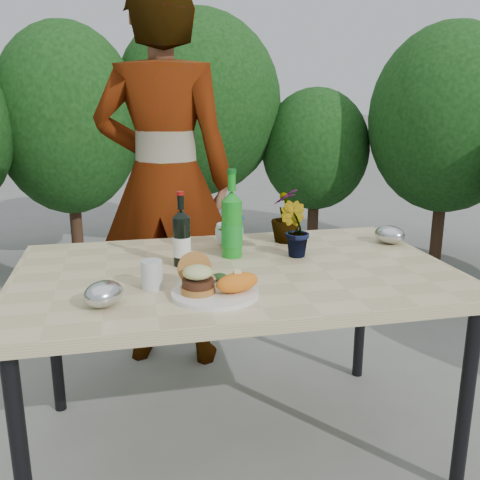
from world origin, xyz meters
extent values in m
plane|color=slate|center=(0.00, 0.00, 0.00)|extent=(80.00, 80.00, 0.00)
cube|color=#CEBB89|center=(0.00, 0.00, 0.73)|extent=(1.60, 1.00, 0.04)
cylinder|color=black|center=(-0.72, -0.42, 0.35)|extent=(0.05, 0.05, 0.71)
cylinder|color=black|center=(0.72, -0.42, 0.35)|extent=(0.05, 0.05, 0.71)
cylinder|color=black|center=(-0.72, 0.42, 0.35)|extent=(0.05, 0.05, 0.71)
cylinder|color=black|center=(0.72, 0.42, 0.35)|extent=(0.05, 0.05, 0.71)
cylinder|color=#382316|center=(-0.80, 2.80, 0.21)|extent=(0.10, 0.10, 0.42)
ellipsoid|color=#21561C|center=(-0.80, 2.80, 1.19)|extent=(1.18, 1.18, 1.54)
cylinder|color=#382316|center=(0.30, 3.00, 0.25)|extent=(0.10, 0.10, 0.50)
ellipsoid|color=#21561C|center=(0.30, 3.00, 1.31)|extent=(1.46, 1.46, 1.61)
cylinder|color=#382316|center=(1.30, 2.70, 0.19)|extent=(0.10, 0.10, 0.38)
ellipsoid|color=#21561C|center=(1.30, 2.70, 0.92)|extent=(0.95, 0.95, 1.08)
cylinder|color=#382316|center=(2.20, 2.10, 0.22)|extent=(0.10, 0.10, 0.44)
ellipsoid|color=#21561C|center=(2.20, 2.10, 1.20)|extent=(1.27, 1.27, 1.51)
cylinder|color=white|center=(-0.12, -0.26, 0.76)|extent=(0.28, 0.28, 0.01)
cylinder|color=#B7722D|center=(-0.18, -0.26, 0.78)|extent=(0.11, 0.11, 0.02)
cylinder|color=#472314|center=(-0.18, -0.26, 0.80)|extent=(0.10, 0.10, 0.02)
ellipsoid|color=beige|center=(-0.18, -0.26, 0.83)|extent=(0.10, 0.10, 0.04)
cylinder|color=#B7722D|center=(-0.18, -0.18, 0.82)|extent=(0.11, 0.06, 0.11)
ellipsoid|color=orange|center=(-0.05, -0.28, 0.80)|extent=(0.17, 0.12, 0.06)
ellipsoid|color=olive|center=(-0.12, -0.17, 0.78)|extent=(0.04, 0.04, 0.02)
ellipsoid|color=#193814|center=(-0.09, -0.16, 0.78)|extent=(0.06, 0.04, 0.03)
cylinder|color=black|center=(-0.19, 0.08, 0.84)|extent=(0.07, 0.07, 0.18)
cylinder|color=white|center=(-0.19, 0.08, 0.82)|extent=(0.07, 0.07, 0.07)
cone|color=black|center=(-0.19, 0.08, 0.95)|extent=(0.07, 0.07, 0.03)
cylinder|color=black|center=(-0.19, 0.08, 0.99)|extent=(0.02, 0.02, 0.05)
cylinder|color=maroon|center=(-0.19, 0.08, 1.02)|extent=(0.03, 0.03, 0.01)
cylinder|color=#198D1F|center=(0.02, 0.16, 0.86)|extent=(0.08, 0.08, 0.22)
cylinder|color=#198C26|center=(0.02, 0.16, 0.84)|extent=(0.08, 0.08, 0.09)
cone|color=#198D1F|center=(0.02, 0.16, 0.99)|extent=(0.08, 0.08, 0.04)
cylinder|color=#198D1F|center=(0.02, 0.16, 1.05)|extent=(0.03, 0.03, 0.07)
cylinder|color=#0C5919|center=(0.02, 0.16, 1.09)|extent=(0.04, 0.04, 0.02)
cylinder|color=silver|center=(-0.31, -0.15, 0.80)|extent=(0.07, 0.07, 0.09)
imported|color=#28591E|center=(0.04, 0.22, 0.86)|extent=(0.14, 0.14, 0.23)
imported|color=#21521C|center=(0.26, 0.11, 0.86)|extent=(0.15, 0.15, 0.22)
imported|color=#25591E|center=(0.29, 0.33, 0.87)|extent=(0.19, 0.19, 0.24)
imported|color=silver|center=(0.04, 0.31, 0.80)|extent=(0.16, 0.16, 0.10)
ellipsoid|color=#B5B7BC|center=(-0.46, -0.27, 0.79)|extent=(0.17, 0.17, 0.08)
ellipsoid|color=#B4B7BB|center=(0.73, 0.20, 0.79)|extent=(0.17, 0.17, 0.08)
imported|color=#925949|center=(-0.18, 0.84, 0.96)|extent=(0.79, 0.63, 1.91)
camera|label=1|loc=(-0.39, -1.84, 1.36)|focal=40.00mm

